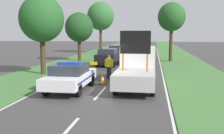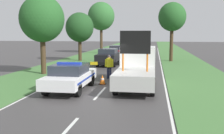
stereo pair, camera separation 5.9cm
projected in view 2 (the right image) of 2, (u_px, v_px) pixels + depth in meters
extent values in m
plane|color=#3D3A3A|center=(103.00, 90.00, 14.02)|extent=(160.00, 160.00, 0.00)
cube|color=silver|center=(64.00, 133.00, 8.04)|extent=(0.12, 2.88, 0.01)
cube|color=silver|center=(100.00, 93.00, 13.40)|extent=(0.12, 2.88, 0.01)
cube|color=silver|center=(116.00, 76.00, 18.76)|extent=(0.12, 2.88, 0.01)
cube|color=silver|center=(124.00, 66.00, 24.11)|extent=(0.12, 2.88, 0.01)
cube|color=silver|center=(130.00, 60.00, 29.47)|extent=(0.12, 2.88, 0.01)
cube|color=silver|center=(134.00, 56.00, 34.82)|extent=(0.12, 2.88, 0.01)
cube|color=silver|center=(136.00, 53.00, 40.18)|extent=(0.12, 2.88, 0.01)
cube|color=silver|center=(139.00, 51.00, 45.54)|extent=(0.12, 2.88, 0.01)
cube|color=silver|center=(140.00, 49.00, 50.89)|extent=(0.12, 2.88, 0.01)
cube|color=silver|center=(91.00, 64.00, 25.55)|extent=(0.10, 59.45, 0.01)
cube|color=silver|center=(161.00, 66.00, 24.49)|extent=(0.10, 59.45, 0.01)
cube|color=#427038|center=(89.00, 56.00, 34.50)|extent=(4.57, 120.00, 0.03)
cube|color=#427038|center=(179.00, 57.00, 32.69)|extent=(4.57, 120.00, 0.03)
cube|color=white|center=(70.00, 78.00, 14.03)|extent=(1.85, 4.42, 0.55)
cube|color=#282D38|center=(69.00, 69.00, 13.83)|extent=(1.63, 2.03, 0.50)
cylinder|color=black|center=(65.00, 79.00, 15.54)|extent=(0.24, 0.73, 0.73)
cylinder|color=black|center=(91.00, 79.00, 15.28)|extent=(0.24, 0.73, 0.73)
cylinder|color=black|center=(46.00, 88.00, 12.85)|extent=(0.24, 0.73, 0.73)
cylinder|color=black|center=(78.00, 89.00, 12.60)|extent=(0.24, 0.73, 0.73)
cube|color=#1E38C6|center=(69.00, 63.00, 13.79)|extent=(1.30, 0.24, 0.10)
cube|color=#193399|center=(70.00, 78.00, 14.03)|extent=(1.86, 3.63, 0.10)
cube|color=black|center=(82.00, 73.00, 16.24)|extent=(1.02, 0.08, 0.33)
cube|color=white|center=(138.00, 62.00, 16.06)|extent=(2.04, 1.95, 1.84)
cube|color=#232833|center=(139.00, 55.00, 16.95)|extent=(1.74, 0.04, 0.81)
cube|color=#B2B2AD|center=(135.00, 78.00, 13.49)|extent=(2.04, 3.46, 0.72)
cylinder|color=#D16619|center=(123.00, 62.00, 13.48)|extent=(0.09, 0.09, 0.90)
cylinder|color=#D16619|center=(147.00, 63.00, 13.29)|extent=(0.09, 0.09, 0.90)
cube|color=black|center=(135.00, 42.00, 13.25)|extent=(1.55, 0.12, 1.17)
cylinder|color=black|center=(123.00, 76.00, 16.33)|extent=(0.24, 0.77, 0.77)
cylinder|color=black|center=(153.00, 77.00, 16.04)|extent=(0.24, 0.77, 0.77)
cylinder|color=black|center=(116.00, 87.00, 13.00)|extent=(0.24, 0.77, 0.77)
cylinder|color=black|center=(152.00, 88.00, 12.72)|extent=(0.24, 0.77, 0.77)
cylinder|color=black|center=(95.00, 70.00, 18.94)|extent=(0.07, 0.07, 0.76)
cylinder|color=black|center=(131.00, 71.00, 18.53)|extent=(0.07, 0.07, 0.76)
cube|color=yellow|center=(94.00, 63.00, 18.88)|extent=(0.54, 0.08, 0.22)
cube|color=black|center=(101.00, 64.00, 18.80)|extent=(0.54, 0.08, 0.22)
cube|color=yellow|center=(109.00, 64.00, 18.71)|extent=(0.54, 0.08, 0.22)
cube|color=black|center=(116.00, 64.00, 18.63)|extent=(0.54, 0.08, 0.22)
cube|color=yellow|center=(124.00, 64.00, 18.54)|extent=(0.54, 0.08, 0.22)
cube|color=black|center=(131.00, 64.00, 18.46)|extent=(0.54, 0.08, 0.22)
cylinder|color=#191E38|center=(108.00, 73.00, 17.61)|extent=(0.15, 0.15, 0.79)
cylinder|color=#191E38|center=(110.00, 73.00, 17.58)|extent=(0.15, 0.15, 0.79)
cylinder|color=yellow|center=(109.00, 63.00, 17.51)|extent=(0.36, 0.36, 0.59)
cylinder|color=yellow|center=(106.00, 63.00, 17.55)|extent=(0.12, 0.12, 0.50)
cylinder|color=yellow|center=(112.00, 63.00, 17.48)|extent=(0.12, 0.12, 0.50)
sphere|color=tan|center=(109.00, 57.00, 17.46)|extent=(0.20, 0.20, 0.20)
cylinder|color=#141933|center=(109.00, 56.00, 17.45)|extent=(0.23, 0.23, 0.05)
cylinder|color=#232326|center=(123.00, 72.00, 17.77)|extent=(0.16, 0.16, 0.88)
cylinder|color=#232326|center=(126.00, 72.00, 17.74)|extent=(0.16, 0.16, 0.88)
cylinder|color=#3D3D42|center=(125.00, 60.00, 17.66)|extent=(0.40, 0.40, 0.66)
cylinder|color=#3D3D42|center=(121.00, 61.00, 17.70)|extent=(0.13, 0.13, 0.56)
cylinder|color=#3D3D42|center=(129.00, 61.00, 17.62)|extent=(0.13, 0.13, 0.56)
sphere|color=beige|center=(125.00, 54.00, 17.60)|extent=(0.23, 0.23, 0.23)
cube|color=black|center=(102.00, 84.00, 15.67)|extent=(0.41, 0.41, 0.03)
cone|color=orange|center=(102.00, 79.00, 15.63)|extent=(0.35, 0.35, 0.54)
cylinder|color=white|center=(102.00, 79.00, 15.63)|extent=(0.20, 0.20, 0.08)
cube|color=black|center=(152.00, 79.00, 17.56)|extent=(0.43, 0.43, 0.03)
cone|color=orange|center=(152.00, 74.00, 17.52)|extent=(0.37, 0.37, 0.57)
cylinder|color=white|center=(152.00, 74.00, 17.52)|extent=(0.21, 0.21, 0.08)
cube|color=black|center=(108.00, 57.00, 24.88)|extent=(1.76, 4.43, 0.74)
cube|color=#282D38|center=(108.00, 51.00, 24.67)|extent=(1.55, 2.04, 0.46)
cylinder|color=black|center=(103.00, 60.00, 26.40)|extent=(0.24, 0.76, 0.76)
cylinder|color=black|center=(118.00, 60.00, 26.16)|extent=(0.24, 0.76, 0.76)
cylinder|color=black|center=(98.00, 63.00, 23.71)|extent=(0.24, 0.76, 0.76)
cylinder|color=black|center=(114.00, 63.00, 23.47)|extent=(0.24, 0.76, 0.76)
cube|color=maroon|center=(117.00, 52.00, 31.56)|extent=(1.79, 4.18, 0.69)
cube|color=#282D38|center=(117.00, 47.00, 31.37)|extent=(1.57, 1.92, 0.49)
cylinder|color=black|center=(113.00, 54.00, 33.00)|extent=(0.24, 0.77, 0.77)
cylinder|color=black|center=(125.00, 54.00, 32.76)|extent=(0.24, 0.77, 0.77)
cylinder|color=black|center=(109.00, 56.00, 30.46)|extent=(0.24, 0.77, 0.77)
cylinder|color=black|center=(122.00, 56.00, 30.22)|extent=(0.24, 0.77, 0.77)
cylinder|color=#42301E|center=(171.00, 44.00, 28.07)|extent=(0.37, 0.37, 3.66)
ellipsoid|color=#235623|center=(172.00, 17.00, 27.69)|extent=(2.91, 2.91, 3.06)
cylinder|color=#42301E|center=(101.00, 40.00, 39.40)|extent=(0.40, 0.40, 4.04)
ellipsoid|color=#2D662D|center=(101.00, 16.00, 38.94)|extent=(3.98, 3.98, 4.17)
cylinder|color=#42301E|center=(80.00, 49.00, 28.65)|extent=(0.37, 0.37, 2.52)
ellipsoid|color=#1E471E|center=(80.00, 27.00, 28.34)|extent=(3.03, 3.03, 3.18)
cylinder|color=#42301E|center=(43.00, 55.00, 19.35)|extent=(0.38, 0.38, 2.86)
ellipsoid|color=#235623|center=(42.00, 19.00, 19.00)|extent=(3.24, 3.24, 3.40)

